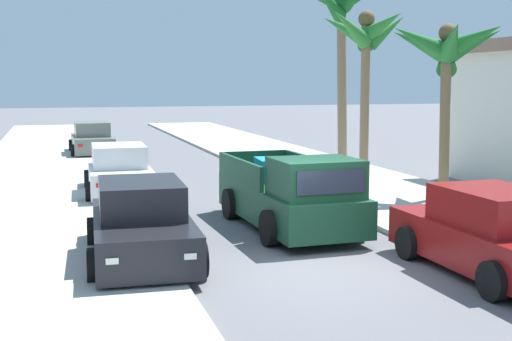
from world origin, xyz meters
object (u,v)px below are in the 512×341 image
at_px(palm_tree_right_mid, 340,17).
at_px(palm_tree_left_fore, 447,50).
at_px(car_left_mid, 141,225).
at_px(car_right_mid, 92,140).
at_px(car_right_near, 119,172).
at_px(pickup_truck, 291,196).
at_px(car_left_near, 492,235).
at_px(palm_tree_left_back, 365,40).

bearing_deg(palm_tree_right_mid, palm_tree_left_fore, -93.39).
relative_size(car_left_mid, palm_tree_right_mid, 0.59).
xyz_separation_m(car_left_mid, palm_tree_left_fore, (8.98, 4.02, 3.55)).
bearing_deg(palm_tree_right_mid, car_right_mid, 143.91).
xyz_separation_m(car_right_near, palm_tree_right_mid, (9.20, 4.90, 5.20)).
relative_size(pickup_truck, car_right_mid, 1.23).
height_order(car_left_near, palm_tree_left_fore, palm_tree_left_fore).
distance_m(pickup_truck, car_right_mid, 17.94).
xyz_separation_m(palm_tree_left_fore, palm_tree_left_back, (-0.07, 5.07, 0.58)).
height_order(car_left_near, car_right_mid, same).
bearing_deg(car_left_mid, pickup_truck, 26.51).
bearing_deg(pickup_truck, car_left_near, -63.62).
xyz_separation_m(car_left_near, palm_tree_left_back, (3.07, 11.70, 4.12)).
height_order(car_left_mid, palm_tree_left_fore, palm_tree_left_fore).
height_order(car_right_mid, palm_tree_left_back, palm_tree_left_back).
bearing_deg(car_right_near, car_right_mid, 90.79).
distance_m(pickup_truck, car_right_near, 6.75).
bearing_deg(car_right_mid, palm_tree_left_back, -49.59).
distance_m(car_right_near, car_right_mid, 11.73).
distance_m(car_left_mid, palm_tree_left_fore, 10.46).
relative_size(car_right_mid, palm_tree_left_back, 0.72).
relative_size(palm_tree_left_fore, palm_tree_right_mid, 0.69).
height_order(car_right_near, palm_tree_left_fore, palm_tree_left_fore).
height_order(car_right_near, palm_tree_left_back, palm_tree_left_back).
distance_m(pickup_truck, car_left_mid, 4.07).
height_order(car_left_mid, car_right_mid, same).
relative_size(car_left_near, palm_tree_right_mid, 0.58).
bearing_deg(palm_tree_left_back, car_right_mid, 130.41).
bearing_deg(pickup_truck, palm_tree_left_fore, 22.40).
height_order(pickup_truck, car_left_mid, pickup_truck).
bearing_deg(pickup_truck, car_left_mid, -153.49).
bearing_deg(palm_tree_left_back, palm_tree_right_mid, 80.52).
bearing_deg(palm_tree_left_back, car_right_near, -170.70).
height_order(car_right_near, car_left_mid, same).
height_order(pickup_truck, car_right_near, pickup_truck).
height_order(car_right_near, car_right_mid, same).
bearing_deg(car_right_near, palm_tree_right_mid, 28.04).
bearing_deg(palm_tree_left_back, pickup_truck, -125.91).
relative_size(pickup_truck, car_left_near, 1.23).
bearing_deg(car_right_near, palm_tree_left_fore, -22.82).
relative_size(car_left_mid, palm_tree_left_back, 0.73).
height_order(pickup_truck, palm_tree_right_mid, palm_tree_right_mid).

